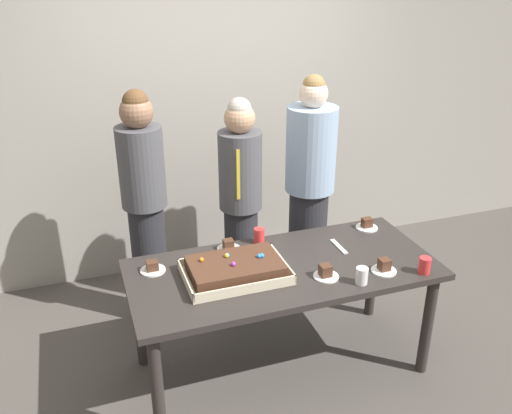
% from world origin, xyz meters
% --- Properties ---
extents(ground_plane, '(12.00, 12.00, 0.00)m').
position_xyz_m(ground_plane, '(0.00, 0.00, 0.00)').
color(ground_plane, '#4C4742').
extents(interior_back_panel, '(8.00, 0.12, 3.00)m').
position_xyz_m(interior_back_panel, '(0.00, 1.60, 1.50)').
color(interior_back_panel, '#9E998E').
rests_on(interior_back_panel, ground_plane).
extents(party_table, '(1.86, 0.83, 0.76)m').
position_xyz_m(party_table, '(0.00, 0.00, 0.66)').
color(party_table, '#2D2826').
rests_on(party_table, ground_plane).
extents(sheet_cake, '(0.60, 0.41, 0.12)m').
position_xyz_m(sheet_cake, '(-0.30, -0.01, 0.80)').
color(sheet_cake, beige).
rests_on(sheet_cake, party_table).
extents(plated_slice_near_left, '(0.15, 0.15, 0.07)m').
position_xyz_m(plated_slice_near_left, '(-0.75, 0.21, 0.78)').
color(plated_slice_near_left, white).
rests_on(plated_slice_near_left, party_table).
extents(plated_slice_near_right, '(0.15, 0.15, 0.08)m').
position_xyz_m(plated_slice_near_right, '(0.19, -0.19, 0.78)').
color(plated_slice_near_right, white).
rests_on(plated_slice_near_right, party_table).
extents(plated_slice_far_left, '(0.15, 0.15, 0.07)m').
position_xyz_m(plated_slice_far_left, '(0.74, 0.29, 0.78)').
color(plated_slice_far_left, white).
rests_on(plated_slice_far_left, party_table).
extents(plated_slice_far_right, '(0.15, 0.15, 0.07)m').
position_xyz_m(plated_slice_far_right, '(-0.25, 0.31, 0.78)').
color(plated_slice_far_right, white).
rests_on(plated_slice_far_right, party_table).
extents(plated_slice_center_front, '(0.15, 0.15, 0.08)m').
position_xyz_m(plated_slice_center_front, '(0.55, -0.24, 0.78)').
color(plated_slice_center_front, white).
rests_on(plated_slice_center_front, party_table).
extents(drink_cup_nearest, '(0.07, 0.07, 0.10)m').
position_xyz_m(drink_cup_nearest, '(0.35, -0.32, 0.81)').
color(drink_cup_nearest, white).
rests_on(drink_cup_nearest, party_table).
extents(drink_cup_middle, '(0.07, 0.07, 0.10)m').
position_xyz_m(drink_cup_middle, '(-0.03, 0.34, 0.81)').
color(drink_cup_middle, red).
rests_on(drink_cup_middle, party_table).
extents(drink_cup_far_end, '(0.07, 0.07, 0.10)m').
position_xyz_m(drink_cup_far_end, '(0.76, -0.34, 0.81)').
color(drink_cup_far_end, red).
rests_on(drink_cup_far_end, party_table).
extents(cake_server_utensil, '(0.03, 0.20, 0.01)m').
position_xyz_m(cake_server_utensil, '(0.43, 0.11, 0.76)').
color(cake_server_utensil, silver).
rests_on(cake_server_utensil, party_table).
extents(person_serving_front, '(0.36, 0.36, 1.74)m').
position_xyz_m(person_serving_front, '(0.51, 0.76, 0.90)').
color(person_serving_front, '#28282D').
rests_on(person_serving_front, ground_plane).
extents(person_green_shirt_behind, '(0.31, 0.31, 1.70)m').
position_xyz_m(person_green_shirt_behind, '(-0.69, 0.85, 0.91)').
color(person_green_shirt_behind, '#28282D').
rests_on(person_green_shirt_behind, ground_plane).
extents(person_striped_tie_right, '(0.30, 0.30, 1.63)m').
position_xyz_m(person_striped_tie_right, '(-0.03, 0.73, 0.86)').
color(person_striped_tie_right, '#28282D').
rests_on(person_striped_tie_right, ground_plane).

